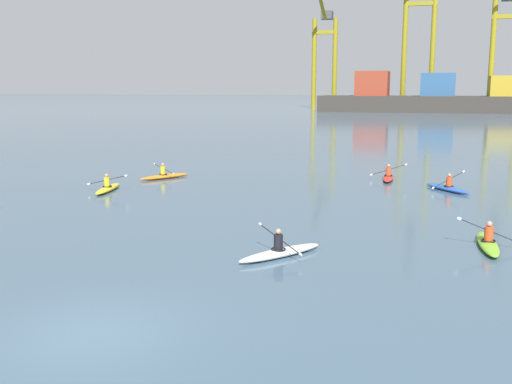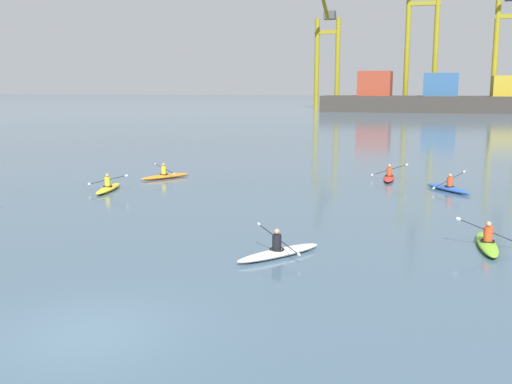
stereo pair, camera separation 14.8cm
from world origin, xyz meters
TOP-DOWN VIEW (x-y plane):
  - ground_plane at (0.00, 0.00)m, footprint 800.00×800.00m
  - container_barge at (8.00, 127.56)m, footprint 51.54×11.61m
  - gantry_crane_west at (-19.15, 139.91)m, footprint 6.45×17.22m
  - gantry_crane_west_mid at (3.65, 136.75)m, footprint 7.66×17.96m
  - gantry_crane_east_mid at (22.60, 133.06)m, footprint 7.06×19.70m
  - kayak_lime at (9.20, 10.23)m, footprint 2.17×3.42m
  - kayak_yellow at (-9.28, 16.64)m, footprint 2.21×3.45m
  - kayak_red at (4.84, 24.88)m, footprint 2.19×3.41m
  - kayak_blue at (8.15, 21.81)m, footprint 2.58×3.04m
  - kayak_orange at (-8.25, 21.53)m, footprint 2.32×3.20m
  - kayak_white at (2.58, 7.13)m, footprint 2.46×3.12m

SIDE VIEW (x-z plane):
  - ground_plane at x=0.00m, z-range 0.00..0.00m
  - kayak_lime at x=9.20m, z-range -0.36..0.70m
  - kayak_yellow at x=-9.28m, z-range -0.30..0.65m
  - kayak_blue at x=8.15m, z-range -0.37..0.71m
  - kayak_red at x=4.84m, z-range -0.34..0.69m
  - kayak_orange at x=-8.25m, z-range -0.30..0.65m
  - kayak_white at x=2.58m, z-range -0.32..0.67m
  - container_barge at x=8.00m, z-range -1.51..7.53m
  - gantry_crane_west at x=-19.15m, z-range 0.66..29.99m
  - gantry_crane_east_mid at x=22.60m, z-range -0.62..34.84m
  - gantry_crane_west_mid at x=3.65m, z-range 0.39..37.81m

